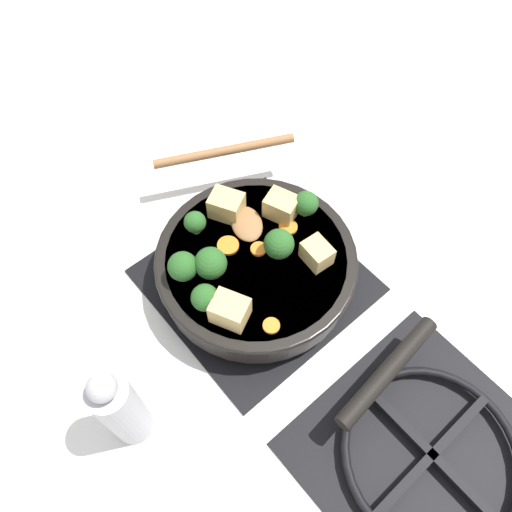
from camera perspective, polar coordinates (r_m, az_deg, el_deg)
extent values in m
plane|color=silver|center=(0.82, 0.00, -2.86)|extent=(2.40, 2.40, 0.00)
cube|color=black|center=(0.82, 0.00, -2.72)|extent=(0.31, 0.31, 0.01)
torus|color=black|center=(0.80, 0.00, -2.18)|extent=(0.24, 0.24, 0.01)
cube|color=black|center=(0.80, 0.00, -2.18)|extent=(0.01, 0.23, 0.01)
cube|color=black|center=(0.80, 0.00, -2.18)|extent=(0.23, 0.01, 0.01)
cube|color=black|center=(0.77, 19.08, -20.89)|extent=(0.31, 0.31, 0.01)
torus|color=black|center=(0.75, 19.44, -20.65)|extent=(0.24, 0.24, 0.01)
cube|color=black|center=(0.75, 19.44, -20.65)|extent=(0.01, 0.23, 0.01)
cube|color=black|center=(0.75, 19.44, -20.65)|extent=(0.23, 0.01, 0.01)
cylinder|color=black|center=(0.78, 0.00, -1.01)|extent=(0.30, 0.30, 0.05)
cylinder|color=#5B3316|center=(0.77, 0.00, -0.86)|extent=(0.28, 0.28, 0.04)
torus|color=black|center=(0.76, 0.00, -0.16)|extent=(0.31, 0.31, 0.01)
cylinder|color=black|center=(0.71, 14.83, -12.61)|extent=(0.20, 0.04, 0.02)
ellipsoid|color=olive|center=(0.78, -1.06, 3.70)|extent=(0.07, 0.08, 0.01)
cylinder|color=olive|center=(0.88, -3.62, 11.89)|extent=(0.23, 0.12, 0.02)
cube|color=#DBB770|center=(0.78, 2.92, 5.67)|extent=(0.05, 0.06, 0.04)
cube|color=#DBB770|center=(0.78, -3.39, 5.79)|extent=(0.06, 0.06, 0.04)
cube|color=#DBB770|center=(0.74, 6.97, 0.31)|extent=(0.04, 0.05, 0.03)
cube|color=#DBB770|center=(0.69, -3.00, -6.23)|extent=(0.06, 0.06, 0.04)
cylinder|color=#709956|center=(0.74, -8.15, -2.07)|extent=(0.01, 0.01, 0.01)
sphere|color=#285B23|center=(0.72, -8.37, -1.19)|extent=(0.04, 0.04, 0.04)
cylinder|color=#709956|center=(0.80, 5.59, 5.10)|extent=(0.01, 0.01, 0.01)
sphere|color=#285B23|center=(0.78, 5.72, 6.00)|extent=(0.04, 0.04, 0.04)
cylinder|color=#709956|center=(0.75, 2.57, 0.42)|extent=(0.01, 0.01, 0.01)
sphere|color=#285B23|center=(0.73, 2.63, 1.38)|extent=(0.05, 0.05, 0.05)
cylinder|color=#709956|center=(0.78, -6.85, 3.07)|extent=(0.01, 0.01, 0.01)
sphere|color=#285B23|center=(0.76, -6.99, 3.87)|extent=(0.03, 0.03, 0.03)
cylinder|color=#709956|center=(0.74, -5.06, -1.78)|extent=(0.01, 0.01, 0.01)
sphere|color=#285B23|center=(0.72, -5.21, -0.83)|extent=(0.05, 0.05, 0.05)
cylinder|color=#709956|center=(0.71, -5.73, -5.50)|extent=(0.01, 0.01, 0.01)
sphere|color=#285B23|center=(0.69, -5.87, -4.75)|extent=(0.04, 0.04, 0.04)
cylinder|color=orange|center=(0.78, 3.70, 3.31)|extent=(0.03, 0.03, 0.01)
cylinder|color=orange|center=(0.70, 1.75, -7.97)|extent=(0.02, 0.02, 0.01)
cylinder|color=orange|center=(0.76, 0.29, 0.80)|extent=(0.02, 0.02, 0.01)
cylinder|color=orange|center=(0.76, -3.21, 1.20)|extent=(0.03, 0.03, 0.01)
cylinder|color=#B2B2B7|center=(0.68, -15.07, -16.64)|extent=(0.05, 0.05, 0.16)
sphere|color=#B2B2B7|center=(0.59, -17.22, -14.17)|extent=(0.03, 0.03, 0.03)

